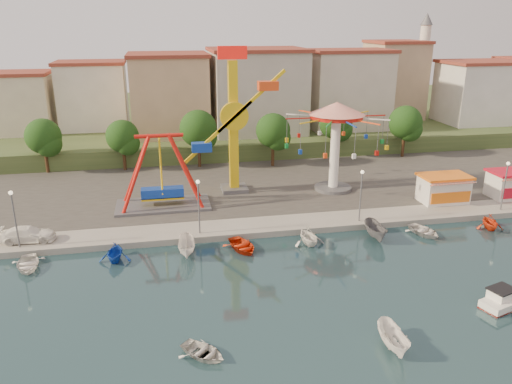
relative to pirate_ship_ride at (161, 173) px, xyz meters
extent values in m
plane|color=#132A35|center=(11.24, -20.95, -4.39)|extent=(200.00, 200.00, 0.00)
cube|color=#9E998E|center=(11.24, 41.05, -4.09)|extent=(200.00, 100.00, 0.60)
cube|color=#4C4944|center=(11.24, 9.05, -3.79)|extent=(90.00, 28.00, 0.01)
cube|color=#384C26|center=(11.24, 46.05, -2.89)|extent=(200.00, 60.00, 3.00)
cube|color=#59595E|center=(0.00, 0.00, -3.64)|extent=(10.00, 5.00, 0.30)
cube|color=#133AAB|center=(0.00, 0.00, -2.19)|extent=(4.50, 1.40, 1.00)
cylinder|color=red|center=(0.00, 0.00, 4.01)|extent=(5.00, 0.40, 0.40)
cube|color=#59595E|center=(8.37, 3.78, -3.54)|extent=(3.00, 3.00, 0.50)
cube|color=yellow|center=(8.37, 3.78, 3.71)|extent=(1.00, 1.00, 15.00)
cube|color=red|center=(8.37, 3.78, 12.01)|extent=(3.20, 0.50, 1.40)
cylinder|color=yellow|center=(8.37, 2.98, 5.21)|extent=(3.20, 0.50, 3.20)
cube|color=yellow|center=(10.25, 2.78, 6.85)|extent=(7.76, 0.35, 6.84)
cube|color=#E94214|center=(12.13, 2.78, 8.49)|extent=(2.20, 1.20, 1.00)
cylinder|color=#59595E|center=(19.96, 1.92, -3.59)|extent=(4.40, 4.40, 0.40)
cylinder|color=white|center=(19.96, 1.92, 0.71)|extent=(1.10, 1.10, 9.00)
cylinder|color=red|center=(19.96, 1.92, 5.01)|extent=(6.00, 6.00, 0.50)
cone|color=red|center=(19.96, 1.92, 5.91)|extent=(6.40, 6.40, 1.40)
cube|color=white|center=(30.46, -4.45, -2.39)|extent=(5.00, 3.00, 2.80)
cube|color=orange|center=(30.46, -4.45, -0.84)|extent=(5.40, 3.40, 0.25)
cube|color=red|center=(30.46, -6.15, -1.19)|extent=(5.00, 0.77, 0.43)
cube|color=white|center=(39.02, -4.45, -2.39)|extent=(5.00, 3.00, 2.80)
cylinder|color=#59595E|center=(-12.76, -7.95, -1.29)|extent=(0.14, 0.14, 5.00)
cylinder|color=#59595E|center=(3.24, -7.95, -1.29)|extent=(0.14, 0.14, 5.00)
cylinder|color=#59595E|center=(19.24, -7.95, -1.29)|extent=(0.14, 0.14, 5.00)
cylinder|color=#59595E|center=(35.24, -7.95, -1.29)|extent=(0.14, 0.14, 5.00)
cylinder|color=#382314|center=(-14.76, 16.02, -2.00)|extent=(0.44, 0.44, 3.60)
sphere|color=black|center=(-14.76, 16.02, 1.10)|extent=(4.60, 4.60, 4.60)
cylinder|color=#382314|center=(-4.76, 15.29, -2.09)|extent=(0.44, 0.44, 3.40)
sphere|color=black|center=(-4.76, 15.29, 0.83)|extent=(4.35, 4.35, 4.35)
cylinder|color=#382314|center=(5.24, 14.86, -1.83)|extent=(0.44, 0.44, 3.92)
sphere|color=black|center=(5.24, 14.86, 1.54)|extent=(5.02, 5.02, 5.02)
cylinder|color=#382314|center=(15.24, 13.41, -1.96)|extent=(0.44, 0.44, 3.66)
sphere|color=black|center=(15.24, 13.41, 1.18)|extent=(4.68, 4.68, 4.68)
cylinder|color=#382314|center=(25.24, 16.40, -1.89)|extent=(0.44, 0.44, 3.80)
sphere|color=black|center=(25.24, 16.40, 1.37)|extent=(4.86, 4.86, 4.86)
cylinder|color=#382314|center=(35.24, 14.58, -1.91)|extent=(0.44, 0.44, 3.77)
sphere|color=black|center=(35.24, 14.58, 1.33)|extent=(4.83, 4.83, 4.83)
cube|color=silver|center=(-10.08, 30.43, 2.92)|extent=(12.33, 9.01, 8.63)
cube|color=tan|center=(3.06, 31.01, 4.22)|extent=(11.95, 9.28, 11.23)
cube|color=beige|center=(16.85, 27.85, 3.20)|extent=(12.59, 10.50, 9.20)
cube|color=beige|center=(30.31, 31.25, 3.22)|extent=(10.75, 9.23, 9.24)
cube|color=tan|center=(43.61, 29.38, 4.21)|extent=(12.77, 10.96, 11.21)
cube|color=silver|center=(55.40, 27.82, 4.78)|extent=(8.23, 8.98, 12.36)
cylinder|color=silver|center=(47.24, 33.05, 6.61)|extent=(1.80, 1.80, 16.00)
cylinder|color=#59595E|center=(47.24, 33.05, 11.61)|extent=(2.80, 2.80, 0.30)
cone|color=#59595E|center=(47.24, 33.05, 15.61)|extent=(2.20, 2.20, 2.00)
cube|color=white|center=(24.14, -24.04, -4.14)|extent=(4.60, 2.85, 0.78)
cube|color=red|center=(24.14, -24.04, -4.33)|extent=(4.60, 2.85, 0.14)
cube|color=white|center=(23.63, -23.95, -3.49)|extent=(2.03, 1.75, 0.78)
cube|color=black|center=(23.63, -23.95, -3.06)|extent=(2.25, 1.97, 0.10)
imported|color=silver|center=(1.88, -25.63, -4.07)|extent=(3.80, 3.81, 0.65)
imported|color=white|center=(13.67, -27.19, -3.68)|extent=(1.61, 3.76, 1.42)
imported|color=white|center=(-12.25, -6.82, -3.10)|extent=(4.87, 2.13, 1.39)
imported|color=white|center=(-11.45, -11.15, -4.01)|extent=(3.20, 4.08, 0.77)
imported|color=#1441B5|center=(-4.33, -11.15, -3.57)|extent=(2.99, 3.38, 1.64)
imported|color=silver|center=(1.83, -11.15, -3.63)|extent=(1.77, 4.06, 1.53)
imported|color=red|center=(6.78, -11.15, -3.99)|extent=(3.79, 4.53, 0.81)
imported|color=white|center=(13.01, -11.15, -3.54)|extent=(3.30, 3.66, 1.72)
imported|color=slate|center=(19.62, -11.15, -3.60)|extent=(1.84, 4.20, 1.58)
imported|color=silver|center=(24.64, -11.15, -4.02)|extent=(3.44, 4.15, 0.74)
imported|color=red|center=(31.74, -11.15, -3.62)|extent=(3.14, 3.44, 1.56)
camera|label=1|loc=(0.07, -51.59, 15.21)|focal=35.00mm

